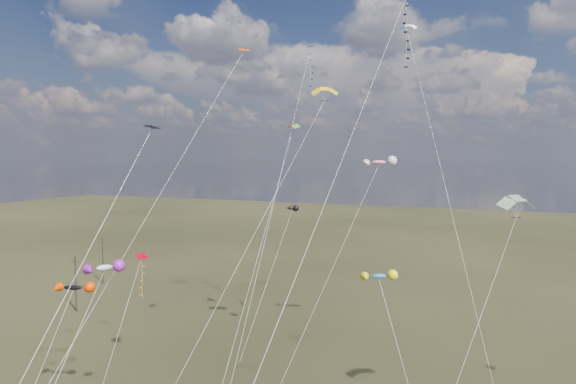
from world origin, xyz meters
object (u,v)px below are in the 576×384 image
at_px(parafoil_yellow, 324,90).
at_px(utility_pole_far, 103,260).
at_px(diamond_black_high, 397,53).
at_px(utility_pole_near, 76,283).
at_px(novelty_black_orange, 73,288).

bearing_deg(parafoil_yellow, utility_pole_far, 157.51).
bearing_deg(diamond_black_high, utility_pole_near, 165.24).
relative_size(utility_pole_near, diamond_black_high, 0.22).
bearing_deg(utility_pole_far, utility_pole_near, -60.26).
bearing_deg(novelty_black_orange, diamond_black_high, 20.56).
bearing_deg(parafoil_yellow, diamond_black_high, -39.36).
height_order(utility_pole_near, novelty_black_orange, novelty_black_orange).
bearing_deg(novelty_black_orange, utility_pole_near, 135.28).
xyz_separation_m(utility_pole_near, parafoil_yellow, (39.17, -5.53, 24.73)).
bearing_deg(diamond_black_high, parafoil_yellow, 140.64).
height_order(utility_pole_near, parafoil_yellow, parafoil_yellow).
distance_m(diamond_black_high, novelty_black_orange, 33.45).
height_order(diamond_black_high, novelty_black_orange, diamond_black_high).
distance_m(parafoil_yellow, novelty_black_orange, 29.58).
relative_size(utility_pole_far, novelty_black_orange, 0.69).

